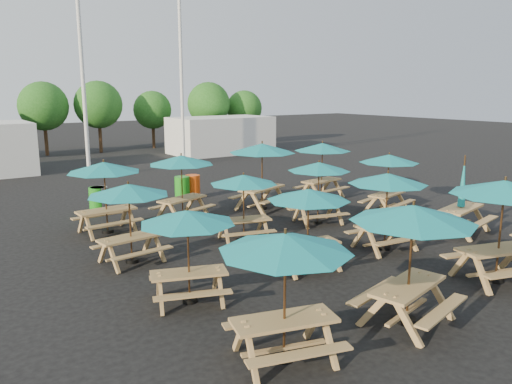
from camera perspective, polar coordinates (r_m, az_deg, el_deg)
ground at (r=16.12m, az=3.05°, el=-4.72°), size 120.00×120.00×0.00m
picnic_unit_0 at (r=8.20m, az=3.36°, el=-6.50°), size 2.77×2.77×2.27m
picnic_unit_1 at (r=10.59m, az=-7.84°, el=-3.35°), size 2.62×2.62×2.07m
picnic_unit_2 at (r=13.37m, az=-14.36°, el=-0.16°), size 2.35×2.35×2.16m
picnic_unit_3 at (r=16.41m, az=-16.98°, el=2.36°), size 2.43×2.43×2.33m
picnic_unit_4 at (r=9.93m, az=17.49°, el=-3.01°), size 2.88×2.88×2.42m
picnic_unit_5 at (r=12.55m, az=6.02°, el=-0.75°), size 2.42×2.42×2.12m
picnic_unit_6 at (r=14.90m, az=-1.43°, el=1.08°), size 2.51×2.51×2.06m
picnic_unit_7 at (r=17.60m, az=-8.53°, el=3.30°), size 2.90×2.90×2.31m
picnic_unit_8 at (r=12.93m, az=26.50°, el=-0.06°), size 3.08×3.08×2.50m
picnic_unit_9 at (r=14.53m, az=14.81°, el=1.06°), size 2.49×2.49×2.25m
picnic_unit_10 at (r=17.01m, az=7.20°, el=2.56°), size 2.59×2.59×2.15m
picnic_unit_11 at (r=18.90m, az=0.70°, el=4.67°), size 3.20×3.20×2.57m
picnic_unit_13 at (r=17.21m, az=22.42°, el=-0.99°), size 2.29×2.09×2.52m
picnic_unit_14 at (r=19.06m, az=14.95°, el=3.39°), size 2.66×2.66×2.21m
picnic_unit_15 at (r=21.07m, az=7.60°, el=4.82°), size 2.66×2.66×2.37m
waste_bin_0 at (r=19.40m, az=-17.46°, el=-0.92°), size 0.62×0.62×1.00m
waste_bin_1 at (r=19.38m, az=-17.62°, el=-0.94°), size 0.62×0.62×1.00m
waste_bin_2 at (r=20.98m, az=-8.42°, el=0.42°), size 0.62×0.62×1.00m
waste_bin_3 at (r=21.27m, az=-7.24°, el=0.60°), size 0.62×0.62×1.00m
mast_0 at (r=27.30m, az=-19.31°, el=14.08°), size 0.20×0.20×12.00m
mast_1 at (r=31.53m, az=-8.56°, el=14.17°), size 0.20×0.20×12.00m
event_tent_1 at (r=36.42m, az=-4.05°, el=6.51°), size 7.00×4.00×2.60m
tree_3 at (r=37.75m, az=-23.14°, el=9.00°), size 3.36×3.36×5.09m
tree_4 at (r=38.22m, az=-17.58°, el=9.49°), size 3.41×3.41×5.17m
tree_5 at (r=40.13m, az=-11.75°, el=9.16°), size 2.94×2.94×4.45m
tree_6 at (r=40.28m, az=-5.44°, el=10.01°), size 3.38×3.38×5.13m
tree_7 at (r=42.09m, az=-1.36°, el=9.53°), size 2.95×2.95×4.48m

